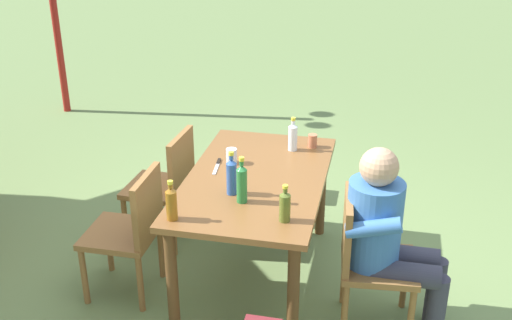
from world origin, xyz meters
name	(u,v)px	position (x,y,z in m)	size (l,w,h in m)	color
ground_plane	(256,275)	(0.00, 0.00, 0.00)	(24.00, 24.00, 0.00)	#6B844C
dining_table	(256,191)	(0.00, 0.00, 0.66)	(1.49, 0.88, 0.77)	brown
chair_near_left	(366,256)	(-0.34, -0.74, 0.49)	(0.48, 0.48, 0.87)	olive
chair_far_left	(132,227)	(-0.33, 0.74, 0.49)	(0.44, 0.44, 0.87)	olive
chair_far_right	(167,182)	(0.33, 0.74, 0.49)	(0.46, 0.46, 0.87)	olive
person_in_white_shirt	(387,233)	(-0.33, -0.85, 0.66)	(0.47, 0.62, 1.18)	#3D70B2
bottle_blue	(232,176)	(-0.26, 0.10, 0.89)	(0.06, 0.06, 0.28)	#2D56A3
bottle_green	(242,183)	(-0.34, 0.01, 0.89)	(0.06, 0.06, 0.29)	#287A38
bottle_clear	(293,136)	(0.48, -0.16, 0.87)	(0.06, 0.06, 0.24)	white
bottle_amber	(171,203)	(-0.63, 0.35, 0.87)	(0.06, 0.06, 0.24)	#996019
bottle_olive	(285,206)	(-0.51, -0.28, 0.86)	(0.06, 0.06, 0.22)	#566623
cup_terracotta	(312,141)	(0.56, -0.29, 0.81)	(0.06, 0.06, 0.10)	#BC6B47
cup_glass	(232,156)	(0.17, 0.21, 0.82)	(0.07, 0.07, 0.10)	silver
table_knife	(217,165)	(0.11, 0.29, 0.77)	(0.24, 0.05, 0.01)	silver
backpack_by_far_side	(279,176)	(1.21, 0.07, 0.19)	(0.28, 0.25, 0.39)	maroon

